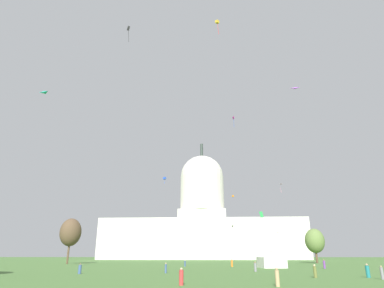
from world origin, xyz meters
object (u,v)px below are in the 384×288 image
at_px(person_grey_near_tree_east, 382,273).
at_px(kite_pink_mid, 280,185).
at_px(kite_blue_mid, 165,178).
at_px(kite_violet_mid, 295,91).
at_px(event_tent, 271,253).
at_px(kite_magenta_high, 233,119).
at_px(person_olive_edge_east, 315,272).
at_px(person_teal_near_tent, 368,271).
at_px(person_denim_back_right, 185,263).
at_px(person_tan_aisle_center, 277,278).
at_px(person_denim_near_tree_west, 80,269).
at_px(tree_east_far, 315,241).
at_px(person_purple_front_right, 324,264).
at_px(person_grey_mid_left, 255,267).
at_px(kite_red_low, 278,234).
at_px(capitol_building, 202,222).
at_px(tree_west_near, 71,232).
at_px(kite_black_high, 128,31).
at_px(person_red_back_left, 181,277).
at_px(kite_orange_mid, 233,196).
at_px(kite_gold_high, 217,22).
at_px(person_denim_edge_west, 166,268).
at_px(kite_turquoise_mid, 46,96).
at_px(person_orange_mid_center, 232,263).
at_px(kite_green_low, 261,216).

xyz_separation_m(person_grey_near_tree_east, kite_pink_mid, (11.25, 104.78, 31.73)).
bearing_deg(kite_blue_mid, kite_violet_mid, -112.20).
xyz_separation_m(event_tent, kite_magenta_high, (-6.38, 6.18, 34.98)).
bearing_deg(person_olive_edge_east, person_teal_near_tent, 67.11).
bearing_deg(kite_pink_mid, event_tent, -18.37).
relative_size(person_denim_back_right, person_tan_aisle_center, 0.95).
height_order(event_tent, person_denim_back_right, event_tent).
bearing_deg(person_denim_near_tree_west, tree_east_far, 108.00).
relative_size(person_teal_near_tent, kite_pink_mid, 0.42).
distance_m(person_denim_near_tree_west, kite_violet_mid, 51.58).
relative_size(person_denim_back_right, person_purple_front_right, 0.87).
relative_size(person_tan_aisle_center, person_grey_mid_left, 1.01).
bearing_deg(person_olive_edge_east, kite_red_low, 143.61).
xyz_separation_m(event_tent, person_teal_near_tent, (6.62, -31.57, -2.32)).
distance_m(capitol_building, tree_west_near, 106.56).
relative_size(person_tan_aisle_center, person_olive_edge_east, 1.04).
bearing_deg(kite_black_high, person_red_back_left, 141.93).
bearing_deg(person_denim_near_tree_west, capitol_building, 141.24).
bearing_deg(kite_orange_mid, person_grey_near_tree_east, -128.06).
xyz_separation_m(kite_orange_mid, kite_violet_mid, (6.40, -109.04, 3.07)).
bearing_deg(kite_pink_mid, person_grey_mid_left, -19.11).
bearing_deg(kite_violet_mid, kite_black_high, 2.28).
bearing_deg(kite_magenta_high, kite_red_low, -166.54).
distance_m(tree_east_far, kite_gold_high, 83.53).
distance_m(kite_magenta_high, kite_pink_mid, 68.58).
bearing_deg(person_grey_near_tree_east, tree_east_far, 176.25).
distance_m(event_tent, person_denim_edge_west, 30.33).
xyz_separation_m(person_denim_edge_west, kite_magenta_high, (13.82, 28.68, 37.33)).
distance_m(capitol_building, person_denim_near_tree_west, 154.23).
bearing_deg(person_denim_back_right, tree_west_near, -163.88).
distance_m(tree_east_far, person_grey_mid_left, 68.12).
distance_m(person_denim_back_right, kite_turquoise_mid, 49.74).
relative_size(tree_west_near, person_grey_near_tree_east, 9.13).
relative_size(tree_east_far, person_denim_back_right, 7.45).
distance_m(person_grey_mid_left, kite_black_high, 60.77).
bearing_deg(kite_red_low, capitol_building, 3.52).
bearing_deg(kite_blue_mid, person_tan_aisle_center, -128.67).
relative_size(event_tent, kite_orange_mid, 6.46).
bearing_deg(kite_blue_mid, event_tent, -107.48).
distance_m(person_tan_aisle_center, person_grey_near_tree_east, 16.99).
xyz_separation_m(tree_east_far, kite_gold_high, (-33.85, -63.44, 42.49)).
bearing_deg(person_orange_mid_center, kite_magenta_high, -173.53).
relative_size(person_red_back_left, kite_green_low, 0.32).
height_order(tree_east_far, person_denim_edge_west, tree_east_far).
bearing_deg(person_red_back_left, person_purple_front_right, 147.21).
height_order(tree_east_far, person_purple_front_right, tree_east_far).
xyz_separation_m(tree_east_far, person_tan_aisle_center, (-30.01, -89.07, -6.59)).
distance_m(person_orange_mid_center, kite_turquoise_mid, 55.34).
distance_m(person_grey_near_tree_east, person_grey_mid_left, 21.67).
bearing_deg(event_tent, person_red_back_left, -117.88).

